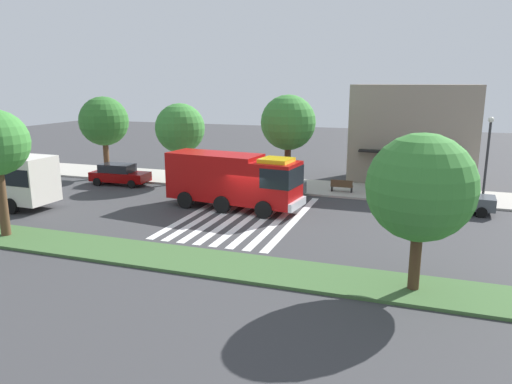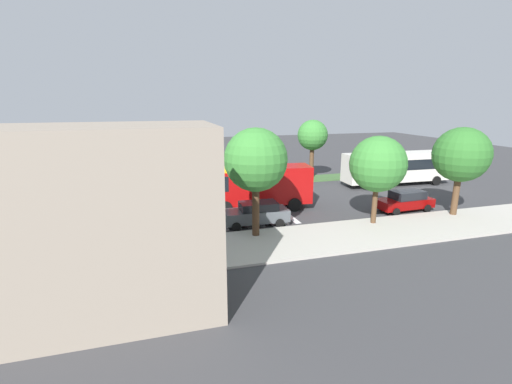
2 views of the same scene
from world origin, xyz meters
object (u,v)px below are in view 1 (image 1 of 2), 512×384
object	(u,v)px
bench_near_shelter	(342,186)
parked_car_east	(455,198)
parked_car_mid	(270,185)
sidewalk_tree_far_west	(104,122)
bus_stop_shelter	(399,172)
street_lamp	(487,153)
parked_car_west	(119,174)
sidewalk_tree_west	(180,128)
median_tree_west	(421,188)
fire_truck	(236,179)
sidewalk_tree_center	(288,123)

from	to	relation	value
bench_near_shelter	parked_car_east	bearing A→B (deg)	-19.45
parked_car_mid	bench_near_shelter	size ratio (longest dim) A/B	3.00
parked_car_east	sidewalk_tree_far_west	xyz separation A→B (m)	(-27.67, 2.20, 3.90)
bus_stop_shelter	street_lamp	distance (m)	5.70
parked_car_east	parked_car_mid	bearing A→B (deg)	-176.63
parked_car_west	sidewalk_tree_west	bearing A→B (deg)	23.78
bench_near_shelter	median_tree_west	size ratio (longest dim) A/B	0.26
parked_car_mid	street_lamp	world-z (taller)	street_lamp
parked_car_west	parked_car_east	bearing A→B (deg)	-2.79
fire_truck	sidewalk_tree_far_west	distance (m)	15.88
parked_car_east	sidewalk_tree_west	xyz separation A→B (m)	(-20.51, 2.20, 3.54)
bench_near_shelter	street_lamp	distance (m)	9.87
bench_near_shelter	sidewalk_tree_far_west	xyz separation A→B (m)	(-20.07, -0.49, 4.20)
street_lamp	median_tree_west	distance (m)	15.70
bench_near_shelter	sidewalk_tree_center	bearing A→B (deg)	-173.09
bus_stop_shelter	sidewalk_tree_center	world-z (taller)	sidewalk_tree_center
bus_stop_shelter	median_tree_west	size ratio (longest dim) A/B	0.57
fire_truck	sidewalk_tree_center	distance (m)	7.12
parked_car_west	street_lamp	bearing A→B (deg)	1.06
parked_car_mid	sidewalk_tree_west	bearing A→B (deg)	166.58
fire_truck	bench_near_shelter	xyz separation A→B (m)	(5.71, 6.68, -1.42)
bus_stop_shelter	bench_near_shelter	world-z (taller)	bus_stop_shelter
parked_car_east	median_tree_west	bearing A→B (deg)	-95.82
parked_car_east	sidewalk_tree_west	distance (m)	20.93
sidewalk_tree_center	sidewalk_tree_far_west	bearing A→B (deg)	-180.00
bench_near_shelter	bus_stop_shelter	bearing A→B (deg)	0.04
parked_car_west	median_tree_west	xyz separation A→B (m)	(22.75, -13.38, 3.31)
bus_stop_shelter	parked_car_east	bearing A→B (deg)	-36.74
sidewalk_tree_west	median_tree_west	size ratio (longest dim) A/B	1.03
parked_car_east	median_tree_west	world-z (taller)	median_tree_west
parked_car_east	sidewalk_tree_center	bearing A→B (deg)	172.65
sidewalk_tree_west	median_tree_west	world-z (taller)	sidewalk_tree_west
parked_car_mid	parked_car_east	distance (m)	12.26
fire_truck	street_lamp	world-z (taller)	street_lamp
fire_truck	sidewalk_tree_west	xyz separation A→B (m)	(-7.19, 6.19, 2.42)
sidewalk_tree_far_west	median_tree_west	world-z (taller)	sidewalk_tree_far_west
parked_car_west	sidewalk_tree_center	size ratio (longest dim) A/B	0.67
parked_car_west	bus_stop_shelter	world-z (taller)	bus_stop_shelter
fire_truck	parked_car_mid	size ratio (longest dim) A/B	1.91
parked_car_east	sidewalk_tree_center	distance (m)	12.55
parked_car_west	parked_car_east	xyz separation A→B (m)	(24.91, 0.01, 0.03)
parked_car_east	bus_stop_shelter	size ratio (longest dim) A/B	1.31
fire_truck	parked_car_mid	distance (m)	4.28
fire_truck	sidewalk_tree_center	bearing A→B (deg)	81.36
parked_car_east	bench_near_shelter	world-z (taller)	parked_car_east
fire_truck	bus_stop_shelter	distance (m)	11.79
sidewalk_tree_far_west	parked_car_west	bearing A→B (deg)	-38.56
parked_car_west	street_lamp	distance (m)	26.88
sidewalk_tree_center	parked_car_east	bearing A→B (deg)	-10.71
bus_stop_shelter	sidewalk_tree_center	size ratio (longest dim) A/B	0.50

